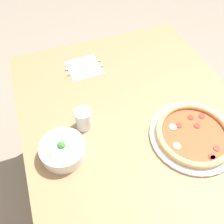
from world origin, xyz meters
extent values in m
plane|color=gray|center=(0.00, 0.00, 0.00)|extent=(8.00, 8.00, 0.00)
cube|color=#99724C|center=(0.00, 0.00, 0.75)|extent=(1.21, 0.98, 0.03)
cylinder|color=olive|center=(0.53, -0.42, 0.37)|extent=(0.06, 0.06, 0.73)
cylinder|color=olive|center=(0.53, 0.42, 0.37)|extent=(0.06, 0.06, 0.73)
cylinder|color=white|center=(-0.17, -0.18, 0.77)|extent=(0.36, 0.36, 0.01)
torus|color=tan|center=(-0.17, -0.18, 0.79)|extent=(0.31, 0.31, 0.03)
cylinder|color=#B74723|center=(-0.17, -0.18, 0.78)|extent=(0.28, 0.28, 0.01)
cylinder|color=maroon|center=(-0.30, -0.19, 0.78)|extent=(0.03, 0.03, 0.00)
cylinder|color=maroon|center=(-0.14, -0.22, 0.78)|extent=(0.03, 0.03, 0.00)
cylinder|color=maroon|center=(-0.11, -0.26, 0.78)|extent=(0.03, 0.03, 0.00)
cylinder|color=maroon|center=(-0.26, -0.23, 0.78)|extent=(0.03, 0.03, 0.00)
cylinder|color=maroon|center=(-0.29, -0.19, 0.78)|extent=(0.03, 0.03, 0.00)
cylinder|color=maroon|center=(-0.12, -0.14, 0.78)|extent=(0.03, 0.03, 0.00)
cylinder|color=maroon|center=(-0.10, -0.21, 0.78)|extent=(0.03, 0.03, 0.00)
ellipsoid|color=silver|center=(-0.20, -0.09, 0.78)|extent=(0.03, 0.03, 0.01)
ellipsoid|color=silver|center=(-0.11, -0.12, 0.78)|extent=(0.03, 0.03, 0.01)
cylinder|color=white|center=(-0.08, 0.34, 0.79)|extent=(0.18, 0.18, 0.06)
torus|color=white|center=(-0.08, 0.34, 0.81)|extent=(0.18, 0.18, 0.01)
ellipsoid|color=tan|center=(-0.05, 0.38, 0.81)|extent=(0.04, 0.03, 0.02)
ellipsoid|color=tan|center=(-0.11, 0.35, 0.81)|extent=(0.04, 0.04, 0.02)
ellipsoid|color=#998466|center=(-0.07, 0.41, 0.81)|extent=(0.04, 0.03, 0.02)
ellipsoid|color=#998466|center=(-0.08, 0.32, 0.80)|extent=(0.03, 0.04, 0.02)
ellipsoid|color=#998466|center=(-0.10, 0.28, 0.81)|extent=(0.04, 0.03, 0.02)
ellipsoid|color=#998466|center=(-0.07, 0.40, 0.81)|extent=(0.03, 0.04, 0.02)
ellipsoid|color=tan|center=(-0.07, 0.39, 0.81)|extent=(0.04, 0.04, 0.02)
ellipsoid|color=tan|center=(-0.04, 0.29, 0.81)|extent=(0.04, 0.03, 0.02)
sphere|color=#388433|center=(-0.07, 0.34, 0.82)|extent=(0.03, 0.03, 0.03)
ellipsoid|color=yellow|center=(-0.10, 0.39, 0.81)|extent=(0.04, 0.02, 0.02)
cube|color=white|center=(0.39, 0.13, 0.76)|extent=(0.17, 0.17, 0.00)
cube|color=silver|center=(0.36, 0.10, 0.77)|extent=(0.01, 0.13, 0.00)
cube|color=silver|center=(0.36, 0.20, 0.77)|extent=(0.00, 0.06, 0.00)
cube|color=silver|center=(0.36, 0.20, 0.77)|extent=(0.00, 0.06, 0.00)
cube|color=silver|center=(0.36, 0.20, 0.77)|extent=(0.00, 0.06, 0.00)
cube|color=silver|center=(0.35, 0.19, 0.77)|extent=(0.00, 0.06, 0.00)
cube|color=silver|center=(0.41, 0.07, 0.77)|extent=(0.01, 0.08, 0.01)
cube|color=silver|center=(0.40, 0.17, 0.77)|extent=(0.02, 0.11, 0.00)
cylinder|color=silver|center=(0.03, 0.23, 0.81)|extent=(0.07, 0.07, 0.09)
camera|label=1|loc=(-0.59, 0.32, 1.63)|focal=40.00mm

